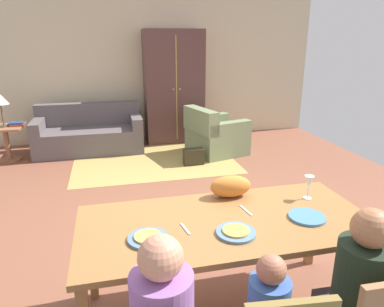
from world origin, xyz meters
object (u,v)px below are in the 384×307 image
object	(u,v)px
plate_near_man	(148,239)
table_lamp	(0,100)
book_upper	(16,123)
book_lower	(17,125)
person_woman	(354,302)
cat	(231,186)
handbag	(193,157)
dining_table	(226,229)
wine_glass	(309,182)
plate_near_child	(236,233)
couch	(90,134)
plate_near_woman	(307,217)
armchair	(215,136)
armoire	(174,87)
side_table	(6,139)

from	to	relation	value
plate_near_man	table_lamp	bearing A→B (deg)	113.69
book_upper	book_lower	bearing A→B (deg)	-52.66
person_woman	cat	bearing A→B (deg)	111.79
person_woman	handbag	xyz separation A→B (m)	(-0.00, 3.82, -0.38)
person_woman	dining_table	bearing A→B (deg)	130.57
wine_glass	cat	world-z (taller)	wine_glass
plate_near_child	table_lamp	size ratio (longest dim) A/B	0.46
plate_near_child	book_upper	world-z (taller)	plate_near_child
dining_table	handbag	distance (m)	3.27
dining_table	couch	distance (m)	4.49
wine_glass	handbag	xyz separation A→B (m)	(-0.17, 3.00, -0.76)
plate_near_man	plate_near_woman	world-z (taller)	same
plate_near_man	book_upper	bearing A→B (deg)	111.45
cat	wine_glass	bearing A→B (deg)	-14.53
plate_near_man	armchair	bearing A→B (deg)	67.26
plate_near_woman	wine_glass	world-z (taller)	wine_glass
wine_glass	armchair	bearing A→B (deg)	84.61
armchair	table_lamp	xyz separation A→B (m)	(-3.43, 0.41, 0.69)
handbag	plate_near_man	bearing A→B (deg)	-108.25
person_woman	cat	distance (m)	1.12
person_woman	book_upper	bearing A→B (deg)	120.11
armoire	book_upper	xyz separation A→B (m)	(-2.72, -0.55, -0.43)
plate_near_child	wine_glass	size ratio (longest dim) A/B	1.34
plate_near_man	book_upper	size ratio (longest dim) A/B	1.14
handbag	book_lower	bearing A→B (deg)	161.64
plate_near_child	couch	bearing A→B (deg)	103.56
book_upper	armchair	bearing A→B (deg)	-7.73
armchair	book_upper	world-z (taller)	armchair
plate_near_man	cat	size ratio (longest dim) A/B	0.78
plate_near_man	plate_near_child	bearing A→B (deg)	-6.29
plate_near_woman	armchair	world-z (taller)	armchair
dining_table	plate_near_woman	distance (m)	0.56
armchair	book_upper	bearing A→B (deg)	172.27
wine_glass	cat	xyz separation A→B (m)	(-0.56, 0.17, -0.05)
side_table	cat	bearing A→B (deg)	-55.76
side_table	table_lamp	size ratio (longest dim) A/B	1.07
plate_near_woman	book_lower	size ratio (longest dim) A/B	1.14
plate_near_child	dining_table	bearing A→B (deg)	90.00
couch	armchair	distance (m)	2.24
wine_glass	cat	bearing A→B (deg)	162.95
cat	book_upper	bearing A→B (deg)	124.63
plate_near_child	handbag	size ratio (longest dim) A/B	0.78
armchair	plate_near_child	bearing A→B (deg)	-105.16
book_lower	plate_near_man	bearing A→B (deg)	-68.63
wine_glass	book_lower	size ratio (longest dim) A/B	0.85
wine_glass	book_upper	distance (m)	4.90
couch	side_table	xyz separation A→B (m)	(-1.30, -0.26, 0.07)
plate_near_man	cat	xyz separation A→B (m)	(0.69, 0.47, 0.08)
cat	table_lamp	xyz separation A→B (m)	(-2.54, 3.73, 0.16)
plate_near_woman	table_lamp	xyz separation A→B (m)	(-2.93, 4.18, 0.24)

